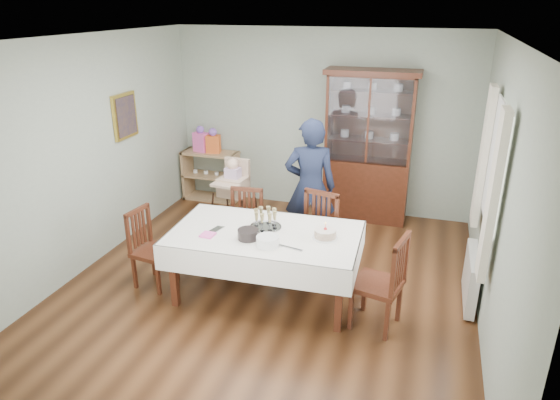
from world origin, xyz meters
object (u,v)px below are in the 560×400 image
at_px(dining_table, 265,264).
at_px(sideboard, 211,175).
at_px(gift_bag_pink, 201,140).
at_px(gift_bag_orange, 213,142).
at_px(chair_end_right, 378,299).
at_px(chair_far_right, 313,253).
at_px(birthday_cake, 325,234).
at_px(chair_end_left, 154,263).
at_px(woman, 310,187).
at_px(high_chair, 234,205).
at_px(china_cabinet, 368,145).
at_px(chair_far_left, 244,243).
at_px(champagne_tray, 265,222).

xyz_separation_m(dining_table, sideboard, (-1.78, 2.48, 0.02)).
height_order(gift_bag_pink, gift_bag_orange, gift_bag_pink).
bearing_deg(dining_table, sideboard, 125.60).
distance_m(sideboard, chair_end_right, 4.04).
distance_m(chair_far_right, gift_bag_pink, 3.09).
xyz_separation_m(birthday_cake, gift_bag_orange, (-2.34, 2.41, 0.17)).
bearing_deg(chair_far_right, sideboard, 151.62).
bearing_deg(chair_end_left, birthday_cake, -75.30).
height_order(sideboard, gift_bag_pink, gift_bag_pink).
height_order(chair_end_right, gift_bag_orange, gift_bag_orange).
height_order(woman, gift_bag_orange, woman).
bearing_deg(gift_bag_orange, chair_far_right, -42.53).
height_order(high_chair, birthday_cake, high_chair).
distance_m(china_cabinet, chair_far_left, 2.38).
bearing_deg(dining_table, chair_far_right, 53.26).
bearing_deg(sideboard, chair_far_left, -55.54).
relative_size(sideboard, birthday_cake, 3.47).
bearing_deg(chair_end_right, chair_far_right, -118.58).
bearing_deg(champagne_tray, chair_end_left, -167.90).
height_order(sideboard, chair_far_left, chair_far_left).
bearing_deg(champagne_tray, china_cabinet, 72.29).
distance_m(woman, gift_bag_orange, 2.30).
distance_m(sideboard, chair_far_left, 2.30).
height_order(dining_table, chair_far_left, chair_far_left).
xyz_separation_m(sideboard, champagne_tray, (1.75, -2.38, 0.43)).
xyz_separation_m(dining_table, chair_far_left, (-0.48, 0.59, -0.11)).
xyz_separation_m(chair_end_left, gift_bag_pink, (-0.63, 2.63, 0.72)).
height_order(chair_end_left, chair_end_right, chair_end_right).
xyz_separation_m(sideboard, woman, (1.97, -1.32, 0.48)).
bearing_deg(china_cabinet, chair_far_right, -99.48).
bearing_deg(high_chair, chair_far_left, -54.58).
bearing_deg(sideboard, chair_end_right, -41.71).
height_order(chair_far_left, gift_bag_pink, gift_bag_pink).
xyz_separation_m(china_cabinet, woman, (-0.53, -1.29, -0.25)).
distance_m(high_chair, champagne_tray, 1.59).
bearing_deg(chair_end_left, woman, -39.71).
height_order(china_cabinet, chair_far_left, china_cabinet).
relative_size(woman, gift_bag_orange, 4.45).
bearing_deg(sideboard, champagne_tray, -53.71).
bearing_deg(chair_far_right, gift_bag_pink, 153.66).
bearing_deg(chair_far_right, birthday_cake, -50.70).
xyz_separation_m(dining_table, gift_bag_pink, (-1.92, 2.46, 0.60)).
bearing_deg(chair_end_right, gift_bag_pink, -117.33).
xyz_separation_m(china_cabinet, birthday_cake, (-0.09, -2.41, -0.32)).
bearing_deg(birthday_cake, china_cabinet, 87.92).
relative_size(chair_end_left, woman, 0.52).
bearing_deg(chair_far_right, woman, 121.46).
height_order(dining_table, gift_bag_orange, gift_bag_orange).
height_order(chair_far_left, chair_end_left, chair_far_left).
distance_m(sideboard, birthday_cake, 3.45).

